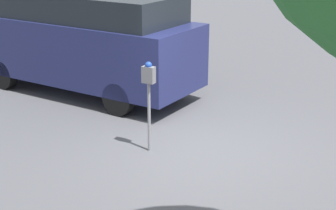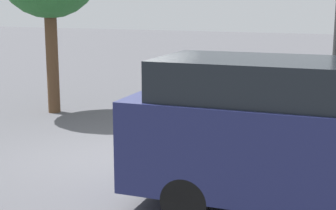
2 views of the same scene
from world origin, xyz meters
The scene contains 3 objects.
ground_plane centered at (0.00, 0.00, 0.00)m, with size 80.00×80.00×0.00m, color #4C4C51.
parking_meter_near centered at (0.72, 0.38, 1.09)m, with size 0.21×0.13×1.47m.
parked_van centered at (3.79, -1.41, 1.16)m, with size 5.24×1.98×2.15m.
Camera 2 is at (4.44, -8.30, 2.91)m, focal length 55.00 mm.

